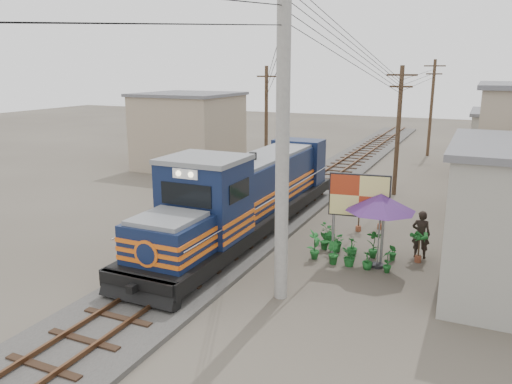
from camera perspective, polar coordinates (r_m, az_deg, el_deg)
The scene contains 14 objects.
ground at distance 17.63m, azimuth -7.32°, elevation -9.06°, with size 120.00×120.00×0.00m, color #473F35.
ballast at distance 26.15m, azimuth 4.24°, elevation -1.07°, with size 3.60×70.00×0.16m, color #595651.
track at distance 26.10m, azimuth 4.25°, elevation -0.69°, with size 1.15×70.00×0.12m.
locomotive at distance 20.80m, azimuth -1.01°, elevation -0.53°, with size 2.77×15.06×3.73m.
utility_pole_main at distance 14.31m, azimuth 3.06°, elevation 6.46°, with size 0.40×0.40×10.00m.
wooden_pole_mid at distance 28.20m, azimuth 15.94°, elevation 6.99°, with size 1.60×0.24×7.00m.
wooden_pole_far at distance 41.99m, azimuth 19.41°, elevation 9.24°, with size 1.60×0.24×7.50m.
wooden_pole_left at distance 34.68m, azimuth 1.18°, elevation 8.74°, with size 1.60×0.24×7.00m.
power_lines at distance 23.90m, azimuth 2.94°, elevation 15.66°, with size 9.65×19.00×3.30m.
shophouse_left at distance 35.36m, azimuth -7.65°, elevation 6.98°, with size 6.30×6.30×5.20m.
billboard at distance 17.91m, azimuth 11.71°, elevation -0.69°, with size 2.12×0.40×3.29m.
market_umbrella at distance 17.69m, azimuth 14.08°, elevation -1.20°, with size 3.19×3.19×2.68m.
vendor at distance 19.43m, azimuth 18.33°, elevation -4.61°, with size 0.66×0.43×1.81m, color black.
plant_nursery at distance 19.03m, azimuth 9.99°, elevation -5.99°, with size 3.29×2.96×1.12m.
Camera 1 is at (8.69, -13.70, 6.89)m, focal length 35.00 mm.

